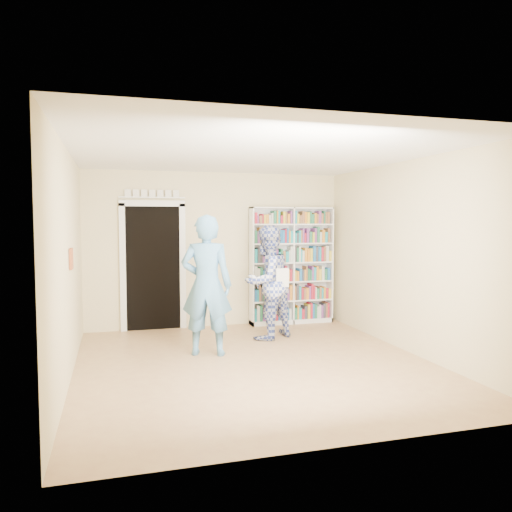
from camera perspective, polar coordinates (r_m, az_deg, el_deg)
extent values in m
plane|color=#9E704C|center=(6.62, -0.10, -12.21)|extent=(5.00, 5.00, 0.00)
plane|color=white|center=(6.42, -0.10, 11.63)|extent=(5.00, 5.00, 0.00)
plane|color=beige|center=(8.80, -4.56, 0.73)|extent=(4.50, 0.00, 4.50)
plane|color=beige|center=(6.16, -20.68, -0.89)|extent=(0.00, 5.00, 5.00)
plane|color=beige|center=(7.32, 17.10, -0.08)|extent=(0.00, 5.00, 5.00)
cube|color=white|center=(9.04, 4.08, -1.10)|extent=(1.53, 0.29, 2.10)
cube|color=white|center=(9.04, 4.08, -1.10)|extent=(0.02, 0.29, 2.10)
cube|color=black|center=(8.66, -11.68, -1.39)|extent=(0.90, 0.03, 2.10)
cube|color=white|center=(8.62, -14.99, -1.46)|extent=(0.10, 0.06, 2.20)
cube|color=white|center=(8.70, -8.38, -1.33)|extent=(0.10, 0.06, 2.20)
cube|color=white|center=(8.61, -11.77, 5.91)|extent=(1.10, 0.06, 0.10)
cube|color=white|center=(8.61, -11.78, 6.58)|extent=(1.10, 0.08, 0.02)
cube|color=brown|center=(6.35, -20.37, -0.29)|extent=(0.03, 0.25, 0.25)
imported|color=#5189B6|center=(6.90, -5.67, -3.34)|extent=(0.82, 0.67, 1.94)
imported|color=#314196|center=(7.83, 1.26, -3.02)|extent=(1.09, 1.02, 1.79)
cube|color=white|center=(7.65, 3.06, -2.50)|extent=(0.21, 0.01, 0.29)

